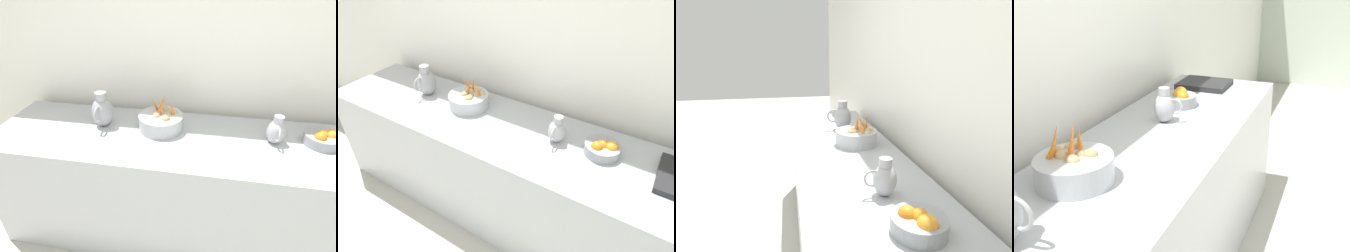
{
  "view_description": "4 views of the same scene",
  "coord_description": "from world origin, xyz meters",
  "views": [
    {
      "loc": [
        0.01,
        0.02,
        1.84
      ],
      "look_at": [
        -1.37,
        -0.22,
        1.03
      ],
      "focal_mm": 28.55,
      "sensor_mm": 36.0,
      "label": 1
    },
    {
      "loc": [
        -0.09,
        0.95,
        2.07
      ],
      "look_at": [
        -1.38,
        0.15,
        0.98
      ],
      "focal_mm": 30.9,
      "sensor_mm": 36.0,
      "label": 2
    },
    {
      "loc": [
        -1.1,
        1.56,
        1.55
      ],
      "look_at": [
        -1.43,
        -0.06,
        1.1
      ],
      "focal_mm": 29.25,
      "sensor_mm": 36.0,
      "label": 3
    },
    {
      "loc": [
        -0.66,
        -1.49,
        1.66
      ],
      "look_at": [
        -1.31,
        0.15,
        0.99
      ],
      "focal_mm": 44.28,
      "sensor_mm": 36.0,
      "label": 4
    }
  ],
  "objects": [
    {
      "name": "vegetable_colander",
      "position": [
        -1.57,
        -0.31,
        0.94
      ],
      "size": [
        0.31,
        0.31,
        0.24
      ],
      "color": "#ADAFB5",
      "rests_on": "prep_counter"
    },
    {
      "name": "tile_wall_left",
      "position": [
        -1.95,
        0.51,
        1.5
      ],
      "size": [
        0.1,
        8.79,
        3.0
      ],
      "primitive_type": "cube",
      "color": "white",
      "rests_on": "ground_plane"
    },
    {
      "name": "metal_pitcher_short",
      "position": [
        -1.52,
        0.44,
        0.97
      ],
      "size": [
        0.16,
        0.11,
        0.19
      ],
      "color": "#A3A3A8",
      "rests_on": "prep_counter"
    },
    {
      "name": "prep_counter",
      "position": [
        -1.48,
        0.01,
        0.44
      ],
      "size": [
        0.72,
        2.93,
        0.88
      ],
      "primitive_type": "cube",
      "color": "#ADAFB5",
      "rests_on": "ground_plane"
    },
    {
      "name": "orange_bowl",
      "position": [
        -1.56,
        0.73,
        0.92
      ],
      "size": [
        0.22,
        0.22,
        0.11
      ],
      "color": "gray",
      "rests_on": "prep_counter"
    },
    {
      "name": "metal_pitcher_tall",
      "position": [
        -1.55,
        -0.72,
        0.99
      ],
      "size": [
        0.21,
        0.15,
        0.25
      ],
      "color": "#939399",
      "rests_on": "prep_counter"
    }
  ]
}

